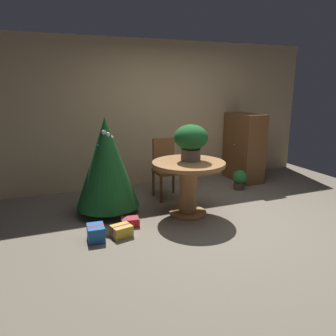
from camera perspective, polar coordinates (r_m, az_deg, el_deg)
name	(u,v)px	position (r m, az deg, el deg)	size (l,w,h in m)	color
ground_plane	(222,223)	(4.58, 9.34, -9.37)	(6.60, 6.60, 0.00)	#756B5B
back_wall_panel	(163,114)	(6.20, -0.90, 9.40)	(6.00, 0.10, 2.60)	tan
round_dining_table	(188,179)	(4.65, 3.56, -1.83)	(1.02, 1.02, 0.78)	#9E6B3D
flower_vase	(191,140)	(4.61, 4.00, 4.92)	(0.47, 0.47, 0.51)	#665B51
wooden_chair_far	(166,165)	(5.41, -0.39, 0.47)	(0.41, 0.41, 0.97)	brown
holiday_tree	(107,163)	(4.71, -10.61, 0.89)	(0.90, 0.90, 1.39)	brown
gift_box_gold	(122,231)	(4.16, -8.06, -10.75)	(0.27, 0.24, 0.14)	gold
gift_box_red	(130,222)	(4.44, -6.60, -9.27)	(0.25, 0.19, 0.11)	red
gift_box_blue	(96,233)	(4.11, -12.38, -10.95)	(0.21, 0.27, 0.19)	#1E569E
wooden_cabinet	(244,147)	(6.54, 13.04, 3.52)	(0.45, 0.83, 1.30)	brown
potted_plant	(240,179)	(6.00, 12.31, -1.88)	(0.25, 0.25, 0.35)	#4C382D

